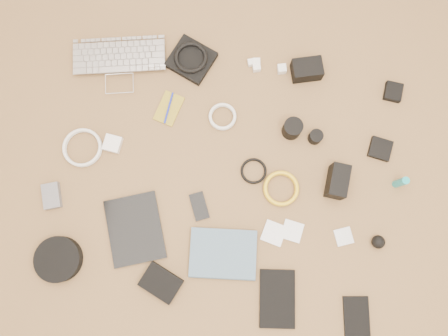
# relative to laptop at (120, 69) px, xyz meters

# --- Properties ---
(laptop) EXTENTS (0.42, 0.34, 0.03)m
(laptop) POSITION_rel_laptop_xyz_m (0.00, 0.00, 0.00)
(laptop) COLOR #B3B4B8
(laptop) RESTS_ON ground
(headphone_pouch) EXTENTS (0.21, 0.21, 0.03)m
(headphone_pouch) POSITION_rel_laptop_xyz_m (0.28, 0.08, -0.00)
(headphone_pouch) COLOR black
(headphone_pouch) RESTS_ON ground
(headphones) EXTENTS (0.17, 0.17, 0.02)m
(headphones) POSITION_rel_laptop_xyz_m (0.28, 0.08, 0.02)
(headphones) COLOR black
(headphones) RESTS_ON headphone_pouch
(charger_a) EXTENTS (0.04, 0.04, 0.03)m
(charger_a) POSITION_rel_laptop_xyz_m (0.55, 0.09, -0.00)
(charger_a) COLOR white
(charger_a) RESTS_ON ground
(charger_b) EXTENTS (0.03, 0.03, 0.03)m
(charger_b) POSITION_rel_laptop_xyz_m (0.55, 0.11, -0.00)
(charger_b) COLOR white
(charger_b) RESTS_ON ground
(charger_c) EXTENTS (0.04, 0.04, 0.03)m
(charger_c) POSITION_rel_laptop_xyz_m (0.66, 0.10, 0.00)
(charger_c) COLOR white
(charger_c) RESTS_ON ground
(charger_d) EXTENTS (0.03, 0.03, 0.02)m
(charger_d) POSITION_rel_laptop_xyz_m (0.53, 0.11, -0.00)
(charger_d) COLOR white
(charger_d) RESTS_ON ground
(dslr_camera) EXTENTS (0.14, 0.11, 0.07)m
(dslr_camera) POSITION_rel_laptop_xyz_m (0.75, 0.10, 0.02)
(dslr_camera) COLOR black
(dslr_camera) RESTS_ON ground
(lens_pouch) EXTENTS (0.07, 0.08, 0.03)m
(lens_pouch) POSITION_rel_laptop_xyz_m (1.12, 0.07, -0.00)
(lens_pouch) COLOR black
(lens_pouch) RESTS_ON ground
(notebook_olive) EXTENTS (0.11, 0.15, 0.01)m
(notebook_olive) POSITION_rel_laptop_xyz_m (0.23, -0.13, -0.01)
(notebook_olive) COLOR olive
(notebook_olive) RESTS_ON ground
(pen_blue) EXTENTS (0.02, 0.13, 0.01)m
(pen_blue) POSITION_rel_laptop_xyz_m (0.23, -0.13, -0.00)
(pen_blue) COLOR #1420A6
(pen_blue) RESTS_ON notebook_olive
(cable_white_a) EXTENTS (0.14, 0.14, 0.01)m
(cable_white_a) POSITION_rel_laptop_xyz_m (0.45, -0.14, -0.01)
(cable_white_a) COLOR silver
(cable_white_a) RESTS_ON ground
(lens_a) EXTENTS (0.10, 0.10, 0.08)m
(lens_a) POSITION_rel_laptop_xyz_m (0.73, -0.15, 0.03)
(lens_a) COLOR black
(lens_a) RESTS_ON ground
(lens_b) EXTENTS (0.07, 0.07, 0.05)m
(lens_b) POSITION_rel_laptop_xyz_m (0.82, -0.17, 0.01)
(lens_b) COLOR black
(lens_b) RESTS_ON ground
(card_reader) EXTENTS (0.10, 0.10, 0.02)m
(card_reader) POSITION_rel_laptop_xyz_m (1.08, -0.18, -0.00)
(card_reader) COLOR black
(card_reader) RESTS_ON ground
(power_brick) EXTENTS (0.07, 0.07, 0.03)m
(power_brick) POSITION_rel_laptop_xyz_m (0.03, -0.31, -0.00)
(power_brick) COLOR white
(power_brick) RESTS_ON ground
(cable_white_b) EXTENTS (0.16, 0.16, 0.01)m
(cable_white_b) POSITION_rel_laptop_xyz_m (-0.08, -0.35, -0.01)
(cable_white_b) COLOR silver
(cable_white_b) RESTS_ON ground
(cable_black) EXTENTS (0.12, 0.12, 0.01)m
(cable_black) POSITION_rel_laptop_xyz_m (0.60, -0.34, -0.01)
(cable_black) COLOR black
(cable_black) RESTS_ON ground
(cable_yellow) EXTENTS (0.18, 0.18, 0.02)m
(cable_yellow) POSITION_rel_laptop_xyz_m (0.71, -0.39, -0.01)
(cable_yellow) COLOR gold
(cable_yellow) RESTS_ON ground
(flash) EXTENTS (0.08, 0.13, 0.09)m
(flash) POSITION_rel_laptop_xyz_m (0.92, -0.34, 0.03)
(flash) COLOR black
(flash) RESTS_ON ground
(lens_cleaner) EXTENTS (0.03, 0.03, 0.10)m
(lens_cleaner) POSITION_rel_laptop_xyz_m (1.16, -0.31, 0.04)
(lens_cleaner) COLOR teal
(lens_cleaner) RESTS_ON ground
(battery_charger) EXTENTS (0.09, 0.12, 0.03)m
(battery_charger) POSITION_rel_laptop_xyz_m (-0.16, -0.55, -0.00)
(battery_charger) COLOR #5D5D62
(battery_charger) RESTS_ON ground
(tablet) EXTENTS (0.28, 0.32, 0.01)m
(tablet) POSITION_rel_laptop_xyz_m (0.18, -0.63, -0.01)
(tablet) COLOR black
(tablet) RESTS_ON ground
(phone) EXTENTS (0.10, 0.12, 0.01)m
(phone) POSITION_rel_laptop_xyz_m (0.41, -0.51, -0.01)
(phone) COLOR black
(phone) RESTS_ON ground
(filter_case_left) EXTENTS (0.10, 0.10, 0.01)m
(filter_case_left) POSITION_rel_laptop_xyz_m (0.71, -0.57, -0.01)
(filter_case_left) COLOR silver
(filter_case_left) RESTS_ON ground
(filter_case_mid) EXTENTS (0.09, 0.09, 0.01)m
(filter_case_mid) POSITION_rel_laptop_xyz_m (0.78, -0.55, -0.01)
(filter_case_mid) COLOR silver
(filter_case_mid) RESTS_ON ground
(filter_case_right) EXTENTS (0.08, 0.08, 0.01)m
(filter_case_right) POSITION_rel_laptop_xyz_m (0.98, -0.54, -0.01)
(filter_case_right) COLOR silver
(filter_case_right) RESTS_ON ground
(air_blower) EXTENTS (0.05, 0.05, 0.05)m
(air_blower) POSITION_rel_laptop_xyz_m (1.10, -0.54, 0.01)
(air_blower) COLOR black
(air_blower) RESTS_ON ground
(headphone_case) EXTENTS (0.19, 0.19, 0.05)m
(headphone_case) POSITION_rel_laptop_xyz_m (-0.08, -0.78, 0.01)
(headphone_case) COLOR black
(headphone_case) RESTS_ON ground
(drive_case) EXTENTS (0.17, 0.15, 0.04)m
(drive_case) POSITION_rel_laptop_xyz_m (0.31, -0.81, 0.00)
(drive_case) COLOR black
(drive_case) RESTS_ON ground
(paperback) EXTENTS (0.27, 0.21, 0.02)m
(paperback) POSITION_rel_laptop_xyz_m (0.54, -0.77, -0.00)
(paperback) COLOR #476279
(paperback) RESTS_ON ground
(notebook_black_a) EXTENTS (0.16, 0.23, 0.02)m
(notebook_black_a) POSITION_rel_laptop_xyz_m (0.75, -0.81, -0.01)
(notebook_black_a) COLOR black
(notebook_black_a) RESTS_ON ground
(notebook_black_b) EXTENTS (0.12, 0.16, 0.01)m
(notebook_black_b) POSITION_rel_laptop_xyz_m (1.05, -0.82, -0.01)
(notebook_black_b) COLOR black
(notebook_black_b) RESTS_ON ground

